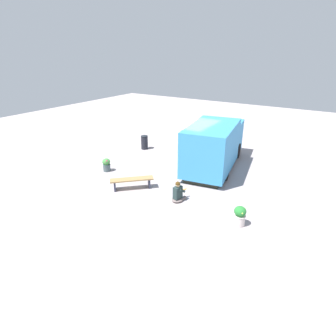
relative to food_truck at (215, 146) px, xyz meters
name	(u,v)px	position (x,y,z in m)	size (l,w,h in m)	color
ground_plane	(187,167)	(-1.16, -0.82, -1.16)	(40.00, 40.00, 0.00)	#9F9395
food_truck	(215,146)	(0.00, 0.00, 0.00)	(3.14, 5.78, 2.40)	#358AC8
person_customer	(178,193)	(0.26, -4.12, -0.83)	(0.53, 0.78, 0.87)	#6A5D5B
planter_flowering_near	(240,216)	(2.93, -4.46, -0.78)	(0.42, 0.42, 0.73)	beige
planter_flowering_far	(107,165)	(-4.34, -3.45, -0.81)	(0.39, 0.39, 0.67)	#435355
plaza_bench	(132,181)	(-1.99, -4.30, -0.78)	(1.64, 1.59, 0.50)	#967648
trash_bin	(144,142)	(-4.78, 0.34, -0.72)	(0.43, 0.43, 0.88)	black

